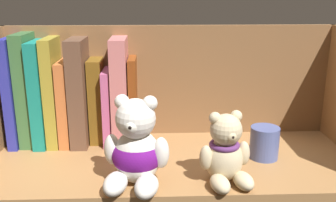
{
  "coord_description": "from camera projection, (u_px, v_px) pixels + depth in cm",
  "views": [
    {
      "loc": [
        -3.9,
        -69.12,
        34.22
      ],
      "look_at": [
        -1.1,
        0.0,
        14.02
      ],
      "focal_mm": 40.72,
      "sensor_mm": 36.0,
      "label": 1
    }
  ],
  "objects": [
    {
      "name": "book_6",
      "position": [
        98.0,
        99.0,
        0.84
      ],
      "size": [
        2.86,
        9.71,
        18.22
      ],
      "primitive_type": "cube",
      "color": "brown",
      "rests_on": "shelf_board"
    },
    {
      "name": "teddy_bear_larger",
      "position": [
        136.0,
        150.0,
        0.64
      ],
      "size": [
        11.74,
        12.51,
        15.68
      ],
      "color": "white",
      "rests_on": "shelf_board"
    },
    {
      "name": "pillar_candle",
      "position": [
        265.0,
        143.0,
        0.75
      ],
      "size": [
        5.66,
        5.66,
        6.4
      ],
      "primitive_type": "cylinder",
      "color": "#4C5B99",
      "rests_on": "shelf_board"
    },
    {
      "name": "book_0",
      "position": [
        18.0,
        89.0,
        0.82
      ],
      "size": [
        1.95,
        14.25,
        22.98
      ],
      "primitive_type": "cube",
      "color": "#282D9A",
      "rests_on": "shelf_board"
    },
    {
      "name": "book_1",
      "position": [
        30.0,
        88.0,
        0.82
      ],
      "size": [
        2.82,
        12.9,
        23.77
      ],
      "primitive_type": "cube",
      "color": "#3A6A39",
      "rests_on": "shelf_board"
    },
    {
      "name": "book_7",
      "position": [
        109.0,
        104.0,
        0.84
      ],
      "size": [
        1.66,
        13.62,
        16.11
      ],
      "primitive_type": "cube",
      "color": "#BF588A",
      "rests_on": "shelf_board"
    },
    {
      "name": "teddy_bear_smaller",
      "position": [
        226.0,
        153.0,
        0.65
      ],
      "size": [
        9.59,
        9.91,
        12.72
      ],
      "color": "beige",
      "rests_on": "shelf_board"
    },
    {
      "name": "book_4",
      "position": [
        68.0,
        100.0,
        0.84
      ],
      "size": [
        2.27,
        13.98,
        18.08
      ],
      "primitive_type": "cube",
      "rotation": [
        0.0,
        0.01,
        0.0
      ],
      "color": "#CA6B35",
      "rests_on": "shelf_board"
    },
    {
      "name": "book_8",
      "position": [
        121.0,
        89.0,
        0.83
      ],
      "size": [
        3.3,
        14.66,
        22.8
      ],
      "primitive_type": "cube",
      "color": "#CB7373",
      "rests_on": "shelf_board"
    },
    {
      "name": "shelf_back_panel",
      "position": [
        170.0,
        85.0,
        0.87
      ],
      "size": [
        73.71,
        1.2,
        26.88
      ],
      "primitive_type": "cube",
      "color": "brown",
      "rests_on": "ground"
    },
    {
      "name": "book_3",
      "position": [
        56.0,
        89.0,
        0.83
      ],
      "size": [
        2.36,
        14.11,
        22.87
      ],
      "primitive_type": "cube",
      "color": "#A08E2F",
      "rests_on": "shelf_board"
    },
    {
      "name": "shelf_board",
      "position": [
        174.0,
        164.0,
        0.76
      ],
      "size": [
        71.31,
        28.53,
        2.0
      ],
      "primitive_type": "cube",
      "color": "#9E7042",
      "rests_on": "ground"
    },
    {
      "name": "book_5",
      "position": [
        82.0,
        89.0,
        0.83
      ],
      "size": [
        3.44,
        14.94,
        22.73
      ],
      "primitive_type": "cube",
      "color": "brown",
      "rests_on": "shelf_board"
    },
    {
      "name": "book_9",
      "position": [
        133.0,
        98.0,
        0.84
      ],
      "size": [
        1.7,
        11.77,
        18.55
      ],
      "primitive_type": "cube",
      "rotation": [
        0.0,
        -0.0,
        0.0
      ],
      "color": "brown",
      "rests_on": "shelf_board"
    },
    {
      "name": "book_2",
      "position": [
        44.0,
        91.0,
        0.83
      ],
      "size": [
        2.49,
        14.93,
        22.29
      ],
      "primitive_type": "cube",
      "color": "#178073",
      "rests_on": "shelf_board"
    }
  ]
}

